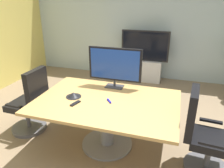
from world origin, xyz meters
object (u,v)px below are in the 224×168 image
Objects in this scene: office_chair_right at (203,139)px; remote_control at (75,103)px; conference_phone at (74,95)px; wall_display_unit at (144,64)px; tv_monitor at (115,65)px; office_chair_left at (31,106)px; conference_table at (107,111)px.

office_chair_right is 6.41× the size of remote_control.
office_chair_right is at bearing -2.13° from conference_phone.
office_chair_right is at bearing 20.49° from remote_control.
wall_display_unit is 2.94m from conference_phone.
remote_control is at bearing -57.45° from conference_phone.
wall_display_unit reaches higher than conference_phone.
tv_monitor reaches higher than wall_display_unit.
wall_display_unit is (-1.22, 2.94, -0.01)m from office_chair_right.
office_chair_left is 4.95× the size of conference_phone.
office_chair_left reaches higher than conference_phone.
office_chair_left is 2.59m from office_chair_right.
conference_table is 11.62× the size of remote_control.
office_chair_left and office_chair_right have the same top height.
wall_display_unit reaches higher than office_chair_left.
office_chair_left is at bearing -179.28° from conference_table.
wall_display_unit is (0.10, 2.34, -0.66)m from tv_monitor.
remote_control is at bearing -148.85° from conference_table.
tv_monitor reaches higher than conference_table.
wall_display_unit is at bearing 87.54° from tv_monitor.
tv_monitor is at bearing 114.01° from office_chair_left.
office_chair_right is (2.58, -0.08, 0.00)m from office_chair_left.
wall_display_unit is (0.07, 2.84, -0.13)m from conference_table.
office_chair_left is 1.30× the size of tv_monitor.
tv_monitor reaches higher than remote_control.
remote_control reaches higher than conference_table.
tv_monitor is 3.82× the size of conference_phone.
conference_phone is (0.80, -0.02, 0.32)m from office_chair_left.
office_chair_right is 3.18m from wall_display_unit.
office_chair_left is at bearing -157.76° from tv_monitor.
office_chair_right is at bearing 89.92° from office_chair_left.
office_chair_left is at bearing 178.75° from conference_phone.
office_chair_left is at bearing 93.30° from office_chair_right.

